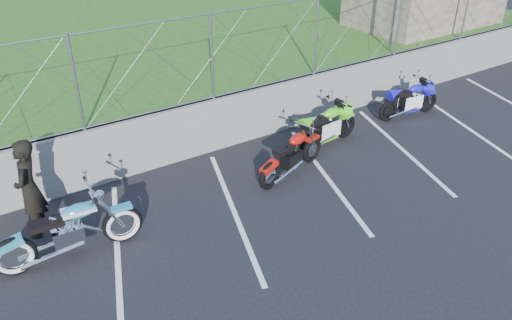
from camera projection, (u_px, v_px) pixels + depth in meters
ground at (261, 237)px, 9.23m from camera, size 90.00×90.00×0.00m
retaining_wall at (177, 134)px, 11.45m from camera, size 30.00×0.22×1.30m
grass_field at (61, 34)px, 18.71m from camera, size 30.00×20.00×1.30m
chain_link_fence at (171, 65)px, 10.63m from camera, size 28.00×0.03×2.00m
parking_lines at (282, 192)px, 10.53m from camera, size 18.29×4.31×0.01m
cruiser_turquoise at (71, 232)px, 8.52m from camera, size 2.54×0.80×1.26m
naked_orange at (293, 156)px, 10.95m from camera, size 2.11×0.81×1.08m
sportbike_green at (326, 128)px, 12.13m from camera, size 2.12×0.75×1.10m
sportbike_blue at (410, 101)px, 13.66m from camera, size 1.99×0.71×1.03m
person_standing at (29, 189)px, 8.88m from camera, size 0.70×0.82×1.91m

